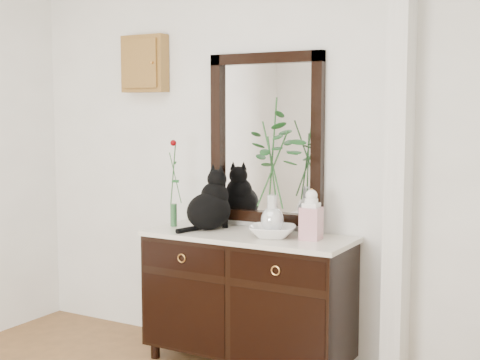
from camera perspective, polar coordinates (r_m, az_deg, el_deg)
The scene contains 10 objects.
wall_back at distance 4.40m, azimuth 1.11°, elevation 2.42°, with size 3.60×0.04×2.70m, color white.
pilaster at distance 3.95m, azimuth 13.42°, elevation 1.85°, with size 0.12×0.20×2.70m, color white.
sideboard at distance 4.28m, azimuth 0.67°, elevation -9.58°, with size 1.33×0.52×0.82m.
wall_mirror at distance 4.34m, azimuth 2.20°, elevation 3.55°, with size 0.80×0.06×1.10m.
key_cabinet at distance 4.84m, azimuth -8.13°, elevation 9.79°, with size 0.35×0.10×0.40m, color brown.
cat at distance 4.35m, azimuth -2.68°, elevation -1.62°, with size 0.28×0.34×0.40m, color black, non-canonical shape.
lotus_bowl at distance 4.09m, azimuth 2.77°, elevation -4.41°, with size 0.29×0.29×0.07m, color white.
vase_branches at distance 4.04m, azimuth 2.80°, elevation 1.25°, with size 0.40×0.40×0.84m, color silver, non-canonical shape.
bud_vase_rose at distance 4.46m, azimuth -5.72°, elevation -0.21°, with size 0.07×0.07×0.59m, color #2D5B33, non-canonical shape.
ginger_jar at distance 4.02m, azimuth 6.10°, elevation -2.89°, with size 0.12×0.12×0.31m, color white, non-canonical shape.
Camera 1 is at (2.09, -1.89, 1.62)m, focal length 50.00 mm.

